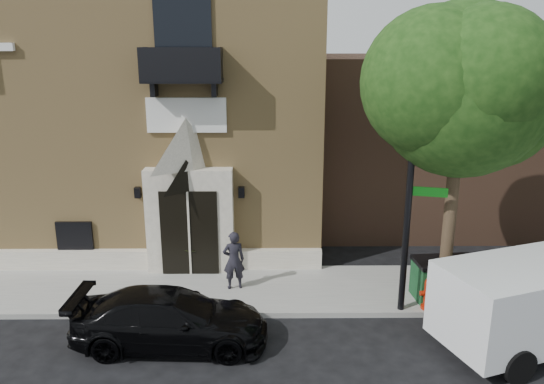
# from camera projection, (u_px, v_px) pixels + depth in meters

# --- Properties ---
(ground) EXTENTS (120.00, 120.00, 0.00)m
(ground) POSITION_uv_depth(u_px,v_px,m) (217.00, 319.00, 13.79)
(ground) COLOR black
(ground) RESTS_ON ground
(sidewalk) EXTENTS (42.00, 3.00, 0.15)m
(sidewalk) POSITION_uv_depth(u_px,v_px,m) (256.00, 290.00, 15.22)
(sidewalk) COLOR gray
(sidewalk) RESTS_ON ground
(church) EXTENTS (12.20, 11.01, 9.30)m
(church) POSITION_uv_depth(u_px,v_px,m) (154.00, 104.00, 20.13)
(church) COLOR tan
(church) RESTS_ON ground
(neighbour_building) EXTENTS (18.00, 8.00, 6.40)m
(neighbour_building) POSITION_uv_depth(u_px,v_px,m) (528.00, 136.00, 21.66)
(neighbour_building) COLOR brown
(neighbour_building) RESTS_ON ground
(street_tree_left) EXTENTS (4.97, 4.38, 7.77)m
(street_tree_left) POSITION_uv_depth(u_px,v_px,m) (465.00, 89.00, 12.56)
(street_tree_left) COLOR #38281C
(street_tree_left) RESTS_ON sidewalk
(black_sedan) EXTENTS (4.63, 2.00, 1.33)m
(black_sedan) POSITION_uv_depth(u_px,v_px,m) (170.00, 319.00, 12.46)
(black_sedan) COLOR black
(black_sedan) RESTS_ON ground
(street_sign) EXTENTS (0.98, 1.13, 6.28)m
(street_sign) POSITION_uv_depth(u_px,v_px,m) (410.00, 194.00, 13.14)
(street_sign) COLOR black
(street_sign) RESTS_ON sidewalk
(fire_hydrant) EXTENTS (0.49, 0.39, 0.87)m
(fire_hydrant) POSITION_uv_depth(u_px,v_px,m) (429.00, 294.00, 13.89)
(fire_hydrant) COLOR #A01C08
(fire_hydrant) RESTS_ON sidewalk
(dumpster) EXTENTS (1.78, 1.12, 1.11)m
(dumpster) POSITION_uv_depth(u_px,v_px,m) (445.00, 279.00, 14.46)
(dumpster) COLOR #103B1B
(dumpster) RESTS_ON sidewalk
(planter) EXTENTS (0.86, 0.80, 0.78)m
(planter) POSITION_uv_depth(u_px,v_px,m) (191.00, 259.00, 16.22)
(planter) COLOR #4A5F28
(planter) RESTS_ON sidewalk
(pedestrian_near) EXTENTS (0.69, 0.53, 1.70)m
(pedestrian_near) POSITION_uv_depth(u_px,v_px,m) (234.00, 260.00, 14.95)
(pedestrian_near) COLOR black
(pedestrian_near) RESTS_ON sidewalk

